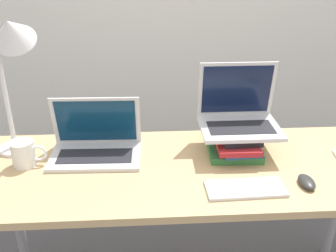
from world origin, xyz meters
TOP-DOWN VIEW (x-y plane):
  - desk at (0.00, 0.31)m, footprint 1.74×0.63m
  - laptop_left at (-0.37, 0.43)m, footprint 0.38×0.24m
  - book_stack at (0.21, 0.41)m, footprint 0.22×0.28m
  - laptop_on_books at (0.23, 0.46)m, footprint 0.33×0.25m
  - wireless_keyboard at (0.19, 0.14)m, footprint 0.29×0.13m
  - mouse at (0.42, 0.15)m, footprint 0.06×0.10m
  - mug at (-0.65, 0.36)m, footprint 0.14×0.09m
  - desk_lamp at (-0.66, 0.46)m, footprint 0.23×0.20m

SIDE VIEW (x-z plane):
  - desk at x=0.00m, z-range 0.29..1.04m
  - wireless_keyboard at x=0.19m, z-range 0.75..0.76m
  - mouse at x=0.42m, z-range 0.75..0.78m
  - laptop_left at x=-0.37m, z-range 0.68..0.92m
  - book_stack at x=0.21m, z-range 0.75..0.85m
  - mug at x=-0.65m, z-range 0.75..0.85m
  - laptop_on_books at x=0.23m, z-range 0.77..1.03m
  - desk_lamp at x=-0.66m, z-range 0.90..1.50m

